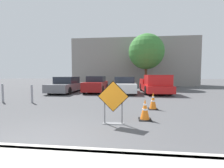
# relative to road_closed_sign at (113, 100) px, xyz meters

# --- Properties ---
(ground_plane) EXTENTS (96.00, 96.00, 0.00)m
(ground_plane) POSITION_rel_road_closed_sign_xyz_m (-1.56, 8.02, -0.78)
(ground_plane) COLOR #4C4C4F
(curb_lip) EXTENTS (26.59, 0.20, 0.14)m
(curb_lip) POSITION_rel_road_closed_sign_xyz_m (-1.56, -1.98, -0.71)
(curb_lip) COLOR #ADAAA3
(curb_lip) RESTS_ON ground_plane
(road_closed_sign) EXTENTS (1.02, 0.20, 1.43)m
(road_closed_sign) POSITION_rel_road_closed_sign_xyz_m (0.00, 0.00, 0.00)
(road_closed_sign) COLOR black
(road_closed_sign) RESTS_ON ground_plane
(traffic_cone_nearest) EXTENTS (0.45, 0.45, 0.76)m
(traffic_cone_nearest) POSITION_rel_road_closed_sign_xyz_m (1.08, 0.61, -0.41)
(traffic_cone_nearest) COLOR black
(traffic_cone_nearest) RESTS_ON ground_plane
(traffic_cone_second) EXTENTS (0.45, 0.45, 0.79)m
(traffic_cone_second) POSITION_rel_road_closed_sign_xyz_m (1.65, 2.33, -0.40)
(traffic_cone_second) COLOR black
(traffic_cone_second) RESTS_ON ground_plane
(parked_car_nearest) EXTENTS (2.05, 4.65, 1.43)m
(parked_car_nearest) POSITION_rel_road_closed_sign_xyz_m (-5.13, 8.43, -0.13)
(parked_car_nearest) COLOR slate
(parked_car_nearest) RESTS_ON ground_plane
(parked_car_second) EXTENTS (1.81, 4.20, 1.48)m
(parked_car_second) POSITION_rel_road_closed_sign_xyz_m (-2.48, 8.91, -0.09)
(parked_car_second) COLOR maroon
(parked_car_second) RESTS_ON ground_plane
(parked_car_third) EXTENTS (2.01, 4.26, 1.43)m
(parked_car_third) POSITION_rel_road_closed_sign_xyz_m (0.17, 8.63, -0.12)
(parked_car_third) COLOR white
(parked_car_third) RESTS_ON ground_plane
(pickup_truck) EXTENTS (2.27, 5.40, 1.60)m
(pickup_truck) POSITION_rel_road_closed_sign_xyz_m (2.84, 8.65, -0.06)
(pickup_truck) COLOR red
(pickup_truck) RESTS_ON ground_plane
(bollard_nearest) EXTENTS (0.12, 0.12, 1.05)m
(bollard_nearest) POSITION_rel_road_closed_sign_xyz_m (-5.01, 3.23, -0.23)
(bollard_nearest) COLOR gray
(bollard_nearest) RESTS_ON ground_plane
(bollard_second) EXTENTS (0.12, 0.12, 1.10)m
(bollard_second) POSITION_rel_road_closed_sign_xyz_m (-6.85, 3.23, -0.21)
(bollard_second) COLOR gray
(bollard_second) RESTS_ON ground_plane
(building_facade_backdrop) EXTENTS (18.10, 5.00, 6.92)m
(building_facade_backdrop) POSITION_rel_road_closed_sign_xyz_m (1.25, 19.18, 2.68)
(building_facade_backdrop) COLOR gray
(building_facade_backdrop) RESTS_ON ground_plane
(street_tree_behind_lot) EXTENTS (4.26, 4.26, 6.54)m
(street_tree_behind_lot) POSITION_rel_road_closed_sign_xyz_m (2.66, 13.89, 3.62)
(street_tree_behind_lot) COLOR #513823
(street_tree_behind_lot) RESTS_ON ground_plane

